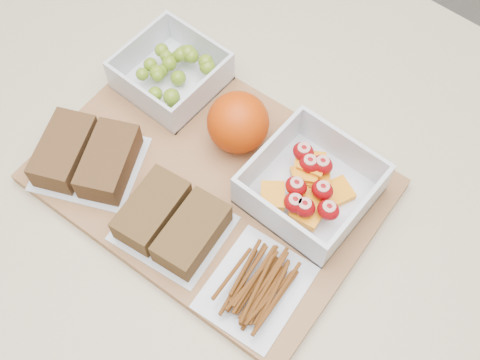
{
  "coord_description": "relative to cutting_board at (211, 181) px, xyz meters",
  "views": [
    {
      "loc": [
        0.24,
        -0.28,
        1.59
      ],
      "look_at": [
        0.01,
        -0.0,
        0.93
      ],
      "focal_mm": 45.0,
      "sensor_mm": 36.0,
      "label": 1
    }
  ],
  "objects": [
    {
      "name": "sandwich_bag_center",
      "position": [
        0.01,
        -0.08,
        0.03
      ],
      "size": [
        0.14,
        0.13,
        0.04
      ],
      "color": "silver",
      "rests_on": "cutting_board"
    },
    {
      "name": "ground",
      "position": [
        0.03,
        0.02,
        -0.91
      ],
      "size": [
        4.0,
        4.0,
        0.0
      ],
      "primitive_type": "plane",
      "color": "gray",
      "rests_on": "ground"
    },
    {
      "name": "counter",
      "position": [
        0.03,
        0.02,
        -0.46
      ],
      "size": [
        1.2,
        0.9,
        0.9
      ],
      "primitive_type": "cube",
      "color": "beige",
      "rests_on": "ground"
    },
    {
      "name": "sandwich_bag_left",
      "position": [
        -0.13,
        -0.08,
        0.03
      ],
      "size": [
        0.17,
        0.16,
        0.04
      ],
      "color": "silver",
      "rests_on": "cutting_board"
    },
    {
      "name": "fruit_container",
      "position": [
        0.11,
        0.06,
        0.03
      ],
      "size": [
        0.14,
        0.14,
        0.06
      ],
      "color": "silver",
      "rests_on": "cutting_board"
    },
    {
      "name": "orange",
      "position": [
        -0.01,
        0.07,
        0.05
      ],
      "size": [
        0.08,
        0.08,
        0.08
      ],
      "primitive_type": "sphere",
      "color": "#CE3C04",
      "rests_on": "cutting_board"
    },
    {
      "name": "grape_container",
      "position": [
        -0.14,
        0.08,
        0.03
      ],
      "size": [
        0.12,
        0.12,
        0.05
      ],
      "color": "silver",
      "rests_on": "cutting_board"
    },
    {
      "name": "cutting_board",
      "position": [
        0.0,
        0.0,
        0.0
      ],
      "size": [
        0.44,
        0.32,
        0.02
      ],
      "primitive_type": "cube",
      "rotation": [
        0.0,
        0.0,
        0.06
      ],
      "color": "#9F6C41",
      "rests_on": "counter"
    },
    {
      "name": "pretzel_bag",
      "position": [
        0.14,
        -0.08,
        0.02
      ],
      "size": [
        0.12,
        0.13,
        0.03
      ],
      "color": "silver",
      "rests_on": "cutting_board"
    }
  ]
}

